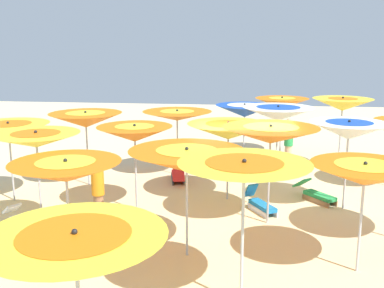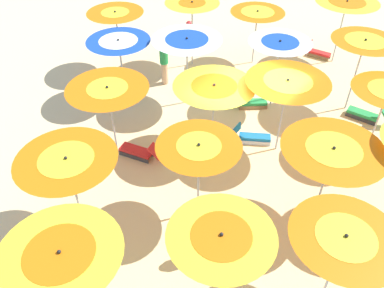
% 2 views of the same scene
% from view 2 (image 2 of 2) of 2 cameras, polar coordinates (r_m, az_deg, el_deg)
% --- Properties ---
extents(ground, '(42.11, 42.11, 0.04)m').
position_cam_2_polar(ground, '(12.00, 7.09, -0.82)').
color(ground, beige).
extents(beach_umbrella_0, '(2.03, 2.03, 2.29)m').
position_cam_2_polar(beach_umbrella_0, '(15.18, -10.87, 17.39)').
color(beach_umbrella_0, '#B2B2B7').
rests_on(beach_umbrella_0, ground).
extents(beach_umbrella_1, '(2.06, 2.06, 2.20)m').
position_cam_2_polar(beach_umbrella_1, '(13.33, -10.42, 13.59)').
color(beach_umbrella_1, '#B2B2B7').
rests_on(beach_umbrella_1, ground).
extents(beach_umbrella_2, '(2.24, 2.24, 2.19)m').
position_cam_2_polar(beach_umbrella_2, '(10.97, -11.95, 7.22)').
color(beach_umbrella_2, '#B2B2B7').
rests_on(beach_umbrella_2, ground).
extents(beach_umbrella_3, '(2.18, 2.18, 2.29)m').
position_cam_2_polar(beach_umbrella_3, '(8.84, -17.35, -3.04)').
color(beach_umbrella_3, '#B2B2B7').
rests_on(beach_umbrella_3, ground).
extents(beach_umbrella_4, '(2.17, 2.17, 2.22)m').
position_cam_2_polar(beach_umbrella_4, '(7.40, -18.13, -15.50)').
color(beach_umbrella_4, '#B2B2B7').
rests_on(beach_umbrella_4, ground).
extents(beach_umbrella_5, '(1.97, 1.97, 2.54)m').
position_cam_2_polar(beach_umbrella_5, '(15.07, 0.02, 18.91)').
color(beach_umbrella_5, '#B2B2B7').
rests_on(beach_umbrella_5, ground).
extents(beach_umbrella_6, '(2.21, 2.21, 2.41)m').
position_cam_2_polar(beach_umbrella_6, '(12.75, -0.74, 14.00)').
color(beach_umbrella_6, '#B2B2B7').
rests_on(beach_umbrella_6, ground).
extents(beach_umbrella_7, '(2.24, 2.24, 2.21)m').
position_cam_2_polar(beach_umbrella_7, '(10.84, 3.16, 7.43)').
color(beach_umbrella_7, '#B2B2B7').
rests_on(beach_umbrella_7, ground).
extents(beach_umbrella_8, '(1.91, 1.91, 2.28)m').
position_cam_2_polar(beach_umbrella_8, '(8.75, 0.97, -1.16)').
color(beach_umbrella_8, '#B2B2B7').
rests_on(beach_umbrella_8, ground).
extents(beach_umbrella_9, '(1.91, 1.91, 2.40)m').
position_cam_2_polar(beach_umbrella_9, '(7.01, 4.17, -13.67)').
color(beach_umbrella_9, '#B2B2B7').
rests_on(beach_umbrella_9, ground).
extents(beach_umbrella_10, '(2.01, 2.01, 2.13)m').
position_cam_2_polar(beach_umbrella_10, '(15.57, 9.33, 17.68)').
color(beach_umbrella_10, '#B2B2B7').
rests_on(beach_umbrella_10, ground).
extents(beach_umbrella_11, '(1.97, 1.97, 2.37)m').
position_cam_2_polar(beach_umbrella_11, '(12.97, 12.39, 13.31)').
color(beach_umbrella_11, '#B2B2B7').
rests_on(beach_umbrella_11, ground).
extents(beach_umbrella_12, '(2.25, 2.25, 2.43)m').
position_cam_2_polar(beach_umbrella_12, '(10.89, 13.44, 7.97)').
color(beach_umbrella_12, '#B2B2B7').
rests_on(beach_umbrella_12, ground).
extents(beach_umbrella_13, '(2.30, 2.30, 2.28)m').
position_cam_2_polar(beach_umbrella_13, '(9.22, 19.39, -1.63)').
color(beach_umbrella_13, '#B2B2B7').
rests_on(beach_umbrella_13, ground).
extents(beach_umbrella_14, '(1.99, 1.99, 2.24)m').
position_cam_2_polar(beach_umbrella_14, '(7.67, 20.89, -13.09)').
color(beach_umbrella_14, '#B2B2B7').
rests_on(beach_umbrella_14, ground).
extents(beach_umbrella_15, '(2.30, 2.30, 2.47)m').
position_cam_2_polar(beach_umbrella_15, '(16.34, 21.22, 17.99)').
color(beach_umbrella_15, '#B2B2B7').
rests_on(beach_umbrella_15, ground).
extents(beach_umbrella_16, '(2.04, 2.04, 2.53)m').
position_cam_2_polar(beach_umbrella_16, '(13.43, 23.38, 12.65)').
color(beach_umbrella_16, '#B2B2B7').
rests_on(beach_umbrella_16, ground).
extents(lounger_1, '(1.18, 0.87, 0.63)m').
position_cam_2_polar(lounger_1, '(12.17, 8.60, 1.06)').
color(lounger_1, silver).
rests_on(lounger_1, ground).
extents(lounger_2, '(1.34, 0.39, 0.65)m').
position_cam_2_polar(lounger_2, '(14.10, 23.72, 3.93)').
color(lounger_2, '#333338').
rests_on(lounger_2, ground).
extents(lounger_3, '(1.27, 1.13, 0.55)m').
position_cam_2_polar(lounger_3, '(13.63, 8.23, 5.97)').
color(lounger_3, olive).
rests_on(lounger_3, ground).
extents(lounger_4, '(1.40, 0.63, 0.57)m').
position_cam_2_polar(lounger_4, '(11.62, -7.55, -1.04)').
color(lounger_4, '#333338').
rests_on(lounger_4, ground).
extents(lounger_5, '(1.22, 0.38, 0.62)m').
position_cam_2_polar(lounger_5, '(17.30, 17.51, 12.47)').
color(lounger_5, olive).
rests_on(lounger_5, ground).
extents(beachgoer_0, '(0.30, 0.30, 1.79)m').
position_cam_2_polar(beachgoer_0, '(14.43, -4.03, 11.88)').
color(beachgoer_0, '#D8A87F').
rests_on(beachgoer_0, ground).
extents(beachgoer_1, '(0.30, 0.30, 1.67)m').
position_cam_2_polar(beachgoer_1, '(8.83, 4.49, -11.93)').
color(beachgoer_1, '#A3704C').
rests_on(beachgoer_1, ground).
extents(beach_ball, '(0.29, 0.29, 0.29)m').
position_cam_2_polar(beach_ball, '(19.11, -0.42, 16.83)').
color(beach_ball, red).
rests_on(beach_ball, ground).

